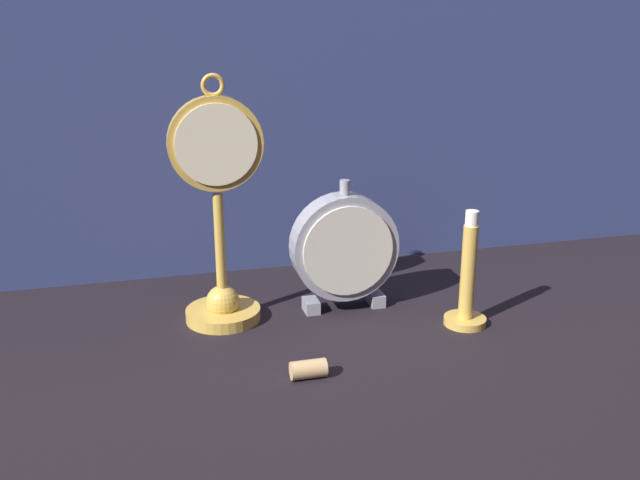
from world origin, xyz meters
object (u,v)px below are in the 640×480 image
pocket_watch_on_stand (219,223)px  brass_candlestick (467,287)px  wine_cork (308,369)px  mantel_clock_silver (344,248)px

pocket_watch_on_stand → brass_candlestick: 0.34m
brass_candlestick → wine_cork: 0.26m
brass_candlestick → wine_cork: (-0.24, -0.09, -0.04)m
pocket_watch_on_stand → wine_cork: bearing=-68.4°
brass_candlestick → mantel_clock_silver: bearing=147.2°
mantel_clock_silver → wine_cork: mantel_clock_silver is taller
mantel_clock_silver → wine_cork: (-0.10, -0.18, -0.08)m
brass_candlestick → wine_cork: bearing=-159.8°
pocket_watch_on_stand → mantel_clock_silver: size_ratio=1.77×
pocket_watch_on_stand → brass_candlestick: (0.32, -0.10, -0.08)m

